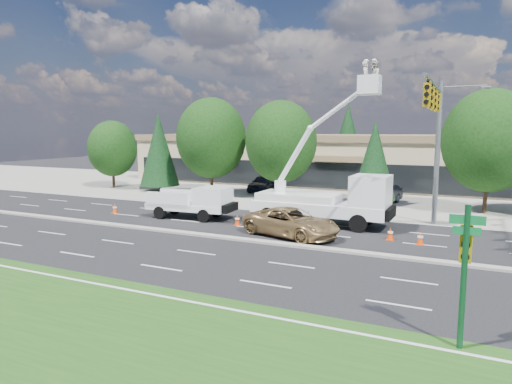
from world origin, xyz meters
The scene contains 26 objects.
ground centered at (0.00, 0.00, 0.00)m, with size 140.00×140.00×0.00m, color black.
concrete_apron centered at (0.00, 20.00, 0.01)m, with size 140.00×22.00×0.01m, color gray.
grass_verge centered at (0.00, -13.00, 0.01)m, with size 140.00×10.00×0.01m, color #1E4413.
road_median centered at (0.00, 0.00, 0.06)m, with size 120.00×0.55×0.12m, color gray.
strip_mall centered at (0.00, 29.97, 2.83)m, with size 50.40×15.40×5.50m.
tree_front_a centered at (-22.00, 15.00, 4.10)m, with size 5.05×5.05×7.01m.
tree_front_b centered at (-16.00, 15.00, 4.11)m, with size 3.89×3.89×7.66m.
tree_front_c centered at (-10.00, 15.00, 5.27)m, with size 6.49×6.49×9.00m.
tree_front_d centered at (-3.00, 15.00, 5.01)m, with size 6.17×6.17×8.56m.
tree_front_e centered at (5.00, 15.00, 3.63)m, with size 3.44×3.44×6.78m.
tree_front_f centered at (13.00, 15.00, 5.24)m, with size 6.45×6.45×8.95m.
tree_back_a centered at (-18.00, 42.00, 5.27)m, with size 4.98×4.98×9.82m.
tree_back_b centered at (-4.00, 42.00, 5.23)m, with size 4.94×4.94×9.75m.
tree_back_c centered at (10.00, 42.00, 5.20)m, with size 4.92×4.92×9.70m.
signal_mast centered at (10.03, 7.04, 6.06)m, with size 2.76×10.16×9.00m.
street_sign_pole centered at (12.00, -8.40, 2.44)m, with size 0.90×0.44×4.00m.
utility_pickup centered at (-4.90, 4.24, 0.91)m, with size 5.90×2.63×2.20m.
bucket_truck centered at (4.27, 5.93, 2.17)m, with size 9.06×2.86×10.09m.
traffic_cone_a centered at (-11.28, 3.45, 0.34)m, with size 0.40×0.40×0.70m.
traffic_cone_b centered at (-1.20, 3.44, 0.34)m, with size 0.40×0.40×0.70m.
traffic_cone_c centered at (0.16, 3.73, 0.34)m, with size 0.40×0.40×0.70m.
traffic_cone_d centered at (8.19, 3.60, 0.34)m, with size 0.40×0.40×0.70m.
traffic_cone_e centered at (9.79, 3.20, 0.34)m, with size 0.40×0.40×0.70m.
minivan centered at (2.95, 2.10, 0.80)m, with size 2.64×5.73×1.59m, color #A5834F.
parked_car_west centered at (-6.54, 19.06, 0.82)m, with size 1.93×4.81×1.64m, color black.
parked_car_east centered at (5.44, 16.00, 0.80)m, with size 1.69×4.85×1.60m, color black.
Camera 1 is at (12.04, -21.62, 5.93)m, focal length 32.00 mm.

